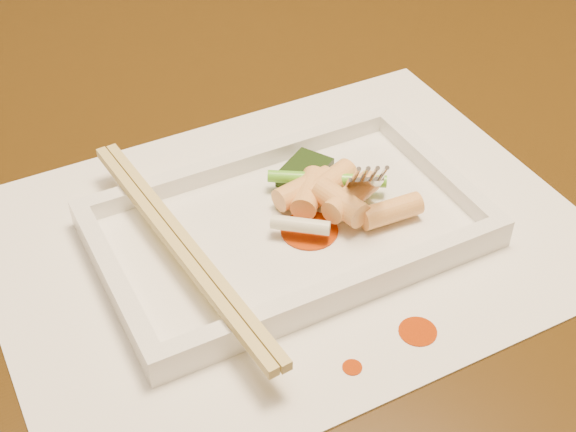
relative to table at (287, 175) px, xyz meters
name	(u,v)px	position (x,y,z in m)	size (l,w,h in m)	color
table	(287,175)	(0.00, 0.00, 0.00)	(1.40, 0.90, 0.75)	black
placemat	(288,236)	(-0.09, -0.18, 0.10)	(0.40, 0.30, 0.00)	white
sauce_splatter_a	(418,331)	(-0.06, -0.29, 0.10)	(0.02, 0.02, 0.00)	#A93104
sauce_splatter_b	(352,367)	(-0.11, -0.30, 0.10)	(0.01, 0.01, 0.00)	#A93104
plate_base	(288,231)	(-0.09, -0.18, 0.11)	(0.26, 0.16, 0.01)	white
plate_rim_far	(242,161)	(-0.09, -0.10, 0.12)	(0.26, 0.01, 0.01)	white
plate_rim_near	(343,289)	(-0.09, -0.25, 0.12)	(0.26, 0.01, 0.01)	white
plate_rim_left	(114,279)	(-0.22, -0.18, 0.12)	(0.01, 0.14, 0.01)	white
plate_rim_right	(436,168)	(0.03, -0.18, 0.12)	(0.01, 0.14, 0.01)	white
veg_piece	(305,172)	(-0.06, -0.14, 0.12)	(0.04, 0.03, 0.01)	black
scallion_white	(300,225)	(-0.09, -0.19, 0.12)	(0.01, 0.01, 0.04)	#EAEACC
scallion_green	(327,179)	(-0.05, -0.16, 0.12)	(0.01, 0.01, 0.09)	#49AA1B
chopstick_a	(175,246)	(-0.17, -0.18, 0.13)	(0.01, 0.24, 0.01)	tan
chopstick_b	(186,242)	(-0.17, -0.18, 0.13)	(0.01, 0.24, 0.01)	tan
fork	(367,98)	(-0.02, -0.16, 0.18)	(0.09, 0.10, 0.14)	silver
sauce_blob_0	(309,231)	(-0.08, -0.19, 0.11)	(0.04, 0.04, 0.00)	#A93104
rice_cake_0	(304,188)	(-0.07, -0.16, 0.12)	(0.02, 0.02, 0.05)	#FFCC77
rice_cake_1	(309,193)	(-0.07, -0.16, 0.12)	(0.02, 0.02, 0.04)	#FFCC77
rice_cake_2	(351,197)	(-0.05, -0.19, 0.13)	(0.02, 0.02, 0.05)	#FFCC77
rice_cake_3	(391,211)	(-0.03, -0.21, 0.12)	(0.02, 0.02, 0.04)	#FFCC77
rice_cake_4	(329,184)	(-0.05, -0.16, 0.12)	(0.02, 0.02, 0.04)	#FFCC77
rice_cake_5	(340,203)	(-0.06, -0.19, 0.13)	(0.02, 0.02, 0.04)	#FFCC77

